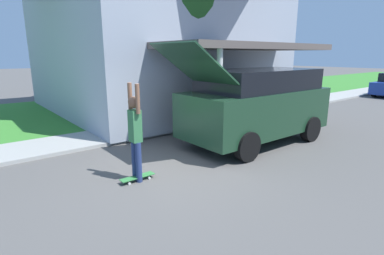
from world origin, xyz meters
The scene contains 8 objects.
ground_plane centered at (0.00, 0.00, 0.00)m, with size 120.00×120.00×0.00m, color #54514F.
lawn centered at (-8.00, 6.00, 0.04)m, with size 10.00×80.00×0.08m.
sidewalk centered at (-3.60, 6.00, 0.05)m, with size 1.80×80.00×0.10m.
house centered at (-7.57, 4.04, 4.76)m, with size 12.82×9.74×9.04m.
lawn_tree_near centered at (-4.97, 2.88, 4.49)m, with size 5.03×5.03×6.94m.
suv_parked centered at (-0.27, 3.26, 1.20)m, with size 2.18×5.45×2.91m.
skateboarder centered at (0.04, -0.95, 1.08)m, with size 0.41×0.24×2.08m.
skateboard centered at (0.06, -0.96, 0.08)m, with size 0.20×0.76×0.10m.
Camera 1 is at (5.45, -3.74, 2.64)m, focal length 28.00 mm.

